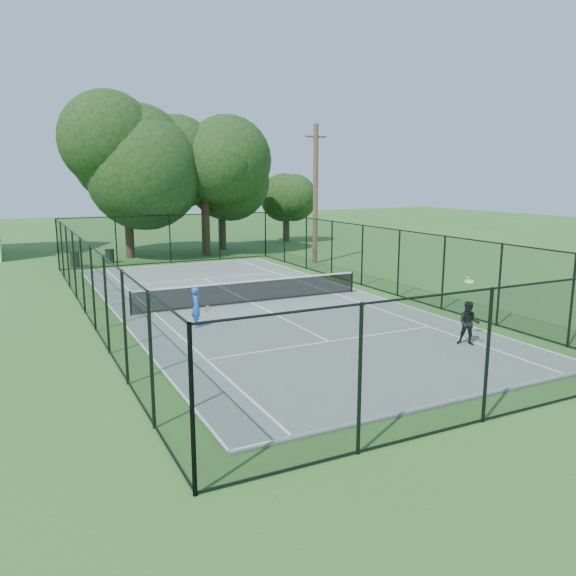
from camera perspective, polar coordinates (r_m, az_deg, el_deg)
name	(u,v)px	position (r m, az deg, el deg)	size (l,w,h in m)	color
ground	(252,304)	(23.73, -3.71, -1.64)	(120.00, 120.00, 0.00)	#2F5F20
tennis_court	(252,303)	(23.72, -3.71, -1.57)	(11.00, 24.00, 0.06)	#596860
tennis_net	(251,291)	(23.61, -3.73, -0.27)	(10.08, 0.08, 0.95)	black
fence	(251,269)	(23.44, -3.76, 1.94)	(13.10, 26.10, 3.00)	black
tree_near_left	(126,166)	(38.52, -16.15, 11.85)	(7.48, 7.48, 9.75)	#332114
tree_near_mid	(204,169)	(38.71, -8.52, 11.91)	(7.24, 7.24, 9.47)	#332114
tree_near_right	(221,179)	(41.97, -6.82, 10.97)	(5.89, 5.89, 8.13)	#332114
tree_far_right	(286,200)	(46.85, -0.19, 8.94)	(4.21, 4.21, 5.56)	#332114
trash_bin_left	(75,259)	(35.79, -20.83, 2.76)	(0.58, 0.58, 0.94)	black
trash_bin_right	(110,256)	(36.77, -17.66, 3.12)	(0.58, 0.58, 0.88)	black
utility_pole	(315,194)	(34.80, 2.81, 9.53)	(1.40, 0.30, 8.41)	#4C3823
player_blue	(197,307)	(20.01, -9.27, -1.92)	(0.80, 0.57, 1.41)	blue
player_black	(469,323)	(18.51, 17.90, -3.40)	(0.85, 0.92, 2.10)	black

